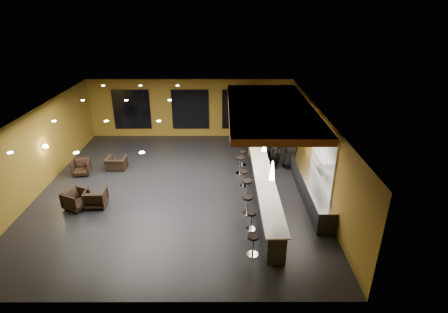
{
  "coord_description": "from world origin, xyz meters",
  "views": [
    {
      "loc": [
        1.98,
        -13.71,
        7.72
      ],
      "look_at": [
        2.0,
        0.5,
        1.3
      ],
      "focal_mm": 28.0,
      "sensor_mm": 36.0,
      "label": 1
    }
  ],
  "objects_px": {
    "armchair_c": "(81,167)",
    "bar_stool_4": "(243,177)",
    "pendant_0": "(272,171)",
    "staff_b": "(274,150)",
    "pendant_2": "(259,123)",
    "bar_stool_6": "(242,156)",
    "bar_counter": "(264,189)",
    "prep_counter": "(309,184)",
    "armchair_d": "(116,163)",
    "bar_stool_5": "(240,163)",
    "staff_a": "(275,154)",
    "staff_c": "(290,151)",
    "bar_stool_3": "(247,187)",
    "column": "(255,124)",
    "bar_stool_0": "(253,243)",
    "bar_stool_1": "(251,219)",
    "pendant_1": "(264,143)",
    "bar_stool_2": "(247,203)",
    "armchair_b": "(96,198)",
    "armchair_a": "(76,200)"
  },
  "relations": [
    {
      "from": "bar_counter",
      "to": "armchair_c",
      "type": "distance_m",
      "value": 8.8
    },
    {
      "from": "bar_counter",
      "to": "bar_stool_5",
      "type": "relative_size",
      "value": 9.31
    },
    {
      "from": "armchair_a",
      "to": "armchair_c",
      "type": "distance_m",
      "value": 3.11
    },
    {
      "from": "bar_stool_0",
      "to": "bar_stool_1",
      "type": "xyz_separation_m",
      "value": [
        0.04,
        1.39,
        -0.01
      ]
    },
    {
      "from": "staff_a",
      "to": "staff_c",
      "type": "relative_size",
      "value": 0.89
    },
    {
      "from": "bar_stool_4",
      "to": "pendant_0",
      "type": "bearing_deg",
      "value": -76.13
    },
    {
      "from": "pendant_1",
      "to": "bar_stool_4",
      "type": "height_order",
      "value": "pendant_1"
    },
    {
      "from": "column",
      "to": "pendant_2",
      "type": "bearing_deg",
      "value": -90.0
    },
    {
      "from": "pendant_2",
      "to": "bar_stool_6",
      "type": "height_order",
      "value": "pendant_2"
    },
    {
      "from": "bar_stool_1",
      "to": "bar_stool_6",
      "type": "height_order",
      "value": "bar_stool_6"
    },
    {
      "from": "column",
      "to": "armchair_d",
      "type": "height_order",
      "value": "column"
    },
    {
      "from": "pendant_1",
      "to": "bar_stool_2",
      "type": "height_order",
      "value": "pendant_1"
    },
    {
      "from": "column",
      "to": "pendant_1",
      "type": "distance_m",
      "value": 4.14
    },
    {
      "from": "staff_b",
      "to": "bar_stool_6",
      "type": "distance_m",
      "value": 1.6
    },
    {
      "from": "staff_a",
      "to": "armchair_d",
      "type": "height_order",
      "value": "staff_a"
    },
    {
      "from": "bar_counter",
      "to": "armchair_b",
      "type": "relative_size",
      "value": 9.61
    },
    {
      "from": "bar_counter",
      "to": "staff_b",
      "type": "xyz_separation_m",
      "value": [
        0.85,
        3.33,
        0.31
      ]
    },
    {
      "from": "pendant_2",
      "to": "bar_stool_6",
      "type": "bearing_deg",
      "value": 155.66
    },
    {
      "from": "armchair_d",
      "to": "bar_stool_0",
      "type": "height_order",
      "value": "bar_stool_0"
    },
    {
      "from": "armchair_c",
      "to": "bar_stool_4",
      "type": "xyz_separation_m",
      "value": [
        7.71,
        -1.16,
        0.09
      ]
    },
    {
      "from": "column",
      "to": "staff_a",
      "type": "bearing_deg",
      "value": -62.92
    },
    {
      "from": "pendant_0",
      "to": "staff_a",
      "type": "height_order",
      "value": "pendant_0"
    },
    {
      "from": "prep_counter",
      "to": "bar_stool_2",
      "type": "xyz_separation_m",
      "value": [
        -2.75,
        -1.62,
        0.07
      ]
    },
    {
      "from": "pendant_0",
      "to": "staff_c",
      "type": "relative_size",
      "value": 0.38
    },
    {
      "from": "armchair_d",
      "to": "bar_stool_5",
      "type": "xyz_separation_m",
      "value": [
        6.09,
        -0.51,
        0.24
      ]
    },
    {
      "from": "staff_c",
      "to": "staff_b",
      "type": "bearing_deg",
      "value": 145.76
    },
    {
      "from": "armchair_c",
      "to": "bar_stool_6",
      "type": "xyz_separation_m",
      "value": [
        7.77,
        1.01,
        0.11
      ]
    },
    {
      "from": "staff_b",
      "to": "pendant_2",
      "type": "bearing_deg",
      "value": -169.59
    },
    {
      "from": "prep_counter",
      "to": "armchair_b",
      "type": "xyz_separation_m",
      "value": [
        -8.84,
        -1.02,
        -0.05
      ]
    },
    {
      "from": "bar_stool_4",
      "to": "bar_stool_6",
      "type": "bearing_deg",
      "value": 88.32
    },
    {
      "from": "pendant_2",
      "to": "staff_b",
      "type": "xyz_separation_m",
      "value": [
        0.85,
        0.33,
        -1.54
      ]
    },
    {
      "from": "armchair_d",
      "to": "bar_stool_6",
      "type": "height_order",
      "value": "bar_stool_6"
    },
    {
      "from": "bar_counter",
      "to": "prep_counter",
      "type": "distance_m",
      "value": 2.06
    },
    {
      "from": "bar_stool_3",
      "to": "column",
      "type": "bearing_deg",
      "value": 81.51
    },
    {
      "from": "pendant_0",
      "to": "staff_b",
      "type": "height_order",
      "value": "pendant_0"
    },
    {
      "from": "armchair_a",
      "to": "bar_stool_6",
      "type": "xyz_separation_m",
      "value": [
        6.87,
        3.99,
        0.1
      ]
    },
    {
      "from": "staff_b",
      "to": "bar_stool_5",
      "type": "height_order",
      "value": "staff_b"
    },
    {
      "from": "prep_counter",
      "to": "pendant_2",
      "type": "bearing_deg",
      "value": 128.66
    },
    {
      "from": "bar_stool_3",
      "to": "armchair_b",
      "type": "bearing_deg",
      "value": -174.23
    },
    {
      "from": "column",
      "to": "bar_stool_6",
      "type": "height_order",
      "value": "column"
    },
    {
      "from": "prep_counter",
      "to": "bar_stool_4",
      "type": "bearing_deg",
      "value": 166.69
    },
    {
      "from": "armchair_a",
      "to": "staff_c",
      "type": "bearing_deg",
      "value": -43.58
    },
    {
      "from": "column",
      "to": "armchair_a",
      "type": "xyz_separation_m",
      "value": [
        -7.59,
        -5.26,
        -1.36
      ]
    },
    {
      "from": "staff_c",
      "to": "armchair_c",
      "type": "distance_m",
      "value": 10.13
    },
    {
      "from": "armchair_b",
      "to": "armchair_c",
      "type": "xyz_separation_m",
      "value": [
        -1.65,
        2.83,
        -0.01
      ]
    },
    {
      "from": "bar_counter",
      "to": "bar_stool_1",
      "type": "bearing_deg",
      "value": -107.55
    },
    {
      "from": "bar_stool_0",
      "to": "column",
      "type": "bearing_deg",
      "value": 84.95
    },
    {
      "from": "pendant_0",
      "to": "bar_stool_1",
      "type": "distance_m",
      "value": 2.0
    },
    {
      "from": "bar_stool_0",
      "to": "staff_a",
      "type": "bearing_deg",
      "value": 76.2
    },
    {
      "from": "column",
      "to": "staff_b",
      "type": "distance_m",
      "value": 1.79
    }
  ]
}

